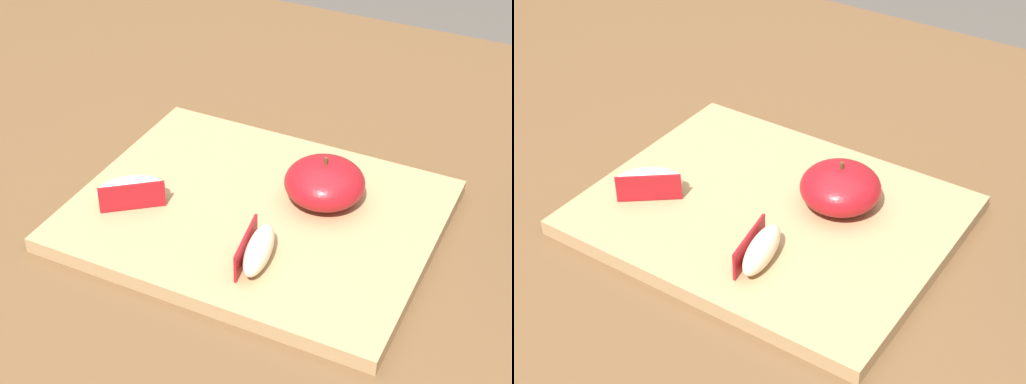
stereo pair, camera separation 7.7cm
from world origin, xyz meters
TOP-DOWN VIEW (x-y plane):
  - dining_table at (0.00, 0.00)m, footprint 1.25×0.99m
  - cutting_board at (0.06, -0.02)m, footprint 0.34×0.27m
  - apple_half_skin_up at (0.12, 0.02)m, footprint 0.08×0.08m
  - apple_wedge_middle at (0.10, -0.09)m, footprint 0.03×0.07m
  - apple_wedge_near_knife at (-0.05, -0.06)m, footprint 0.07×0.06m

SIDE VIEW (x-z plane):
  - dining_table at x=0.00m, z-range 0.28..1.05m
  - cutting_board at x=0.06m, z-range 0.77..0.78m
  - apple_wedge_middle at x=0.10m, z-range 0.78..0.81m
  - apple_wedge_near_knife at x=-0.05m, z-range 0.78..0.81m
  - apple_half_skin_up at x=0.12m, z-range 0.78..0.83m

